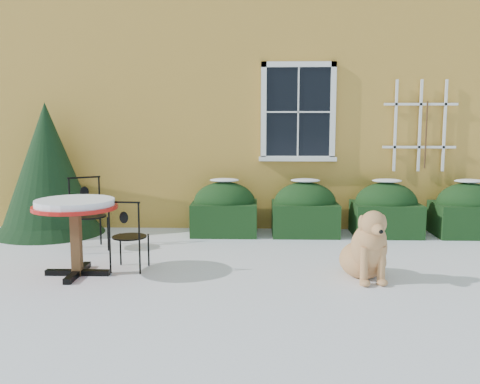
{
  "coord_description": "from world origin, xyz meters",
  "views": [
    {
      "loc": [
        0.22,
        -5.99,
        1.84
      ],
      "look_at": [
        0.0,
        1.0,
        0.9
      ],
      "focal_mm": 40.0,
      "sensor_mm": 36.0,
      "label": 1
    }
  ],
  "objects_px": {
    "bistro_table": "(75,212)",
    "patio_chair_far": "(88,213)",
    "patio_chair_near": "(128,235)",
    "dog": "(367,250)",
    "evergreen_shrub": "(48,181)"
  },
  "relations": [
    {
      "from": "bistro_table",
      "to": "patio_chair_far",
      "type": "relative_size",
      "value": 0.96
    },
    {
      "from": "patio_chair_near",
      "to": "dog",
      "type": "height_order",
      "value": "patio_chair_near"
    },
    {
      "from": "patio_chair_near",
      "to": "dog",
      "type": "bearing_deg",
      "value": 179.08
    },
    {
      "from": "patio_chair_far",
      "to": "dog",
      "type": "bearing_deg",
      "value": -51.12
    },
    {
      "from": "evergreen_shrub",
      "to": "patio_chair_far",
      "type": "relative_size",
      "value": 2.06
    },
    {
      "from": "dog",
      "to": "bistro_table",
      "type": "bearing_deg",
      "value": 171.16
    },
    {
      "from": "patio_chair_near",
      "to": "dog",
      "type": "relative_size",
      "value": 0.91
    },
    {
      "from": "evergreen_shrub",
      "to": "patio_chair_far",
      "type": "height_order",
      "value": "evergreen_shrub"
    },
    {
      "from": "dog",
      "to": "evergreen_shrub",
      "type": "bearing_deg",
      "value": 144.7
    },
    {
      "from": "bistro_table",
      "to": "patio_chair_near",
      "type": "bearing_deg",
      "value": 22.25
    },
    {
      "from": "bistro_table",
      "to": "patio_chair_far",
      "type": "height_order",
      "value": "patio_chair_far"
    },
    {
      "from": "bistro_table",
      "to": "evergreen_shrub",
      "type": "bearing_deg",
      "value": 117.76
    },
    {
      "from": "patio_chair_far",
      "to": "patio_chair_near",
      "type": "bearing_deg",
      "value": -82.95
    },
    {
      "from": "dog",
      "to": "patio_chair_far",
      "type": "bearing_deg",
      "value": 151.44
    },
    {
      "from": "patio_chair_near",
      "to": "patio_chair_far",
      "type": "bearing_deg",
      "value": -47.63
    }
  ]
}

